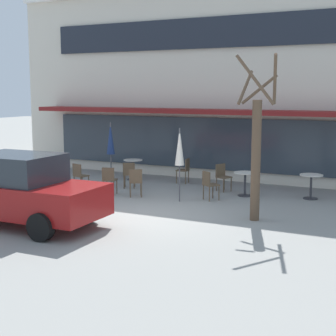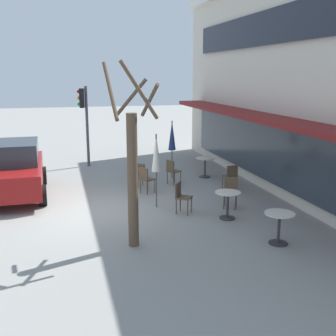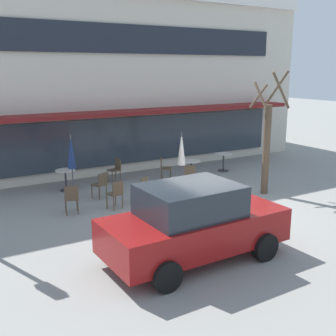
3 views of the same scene
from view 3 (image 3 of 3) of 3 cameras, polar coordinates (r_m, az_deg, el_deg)
The scene contains 16 objects.
ground_plane at distance 12.76m, azimuth 6.26°, elevation -6.12°, with size 80.00×80.00×0.00m, color gray.
building_facade at distance 20.87m, azimuth -10.37°, elevation 11.72°, with size 18.18×9.10×7.43m.
cafe_table_near_wall at distance 16.32m, azimuth 3.15°, elevation 0.16°, with size 0.70×0.70×0.76m.
cafe_table_streetside at distance 17.81m, azimuth 7.52°, elevation 1.19°, with size 0.70×0.70×0.76m.
cafe_table_by_tree at distance 15.26m, azimuth -13.70°, elevation -1.14°, with size 0.70×0.70×0.76m.
patio_umbrella_green_folded at distance 13.79m, azimuth -12.97°, elevation 2.11°, with size 0.28×0.28×2.20m.
patio_umbrella_cream_folded at distance 13.93m, azimuth 1.83°, elevation 2.56°, with size 0.28×0.28×2.20m.
cafe_chair_0 at distance 13.45m, azimuth -3.60°, elevation -2.68°, with size 0.55×0.55×0.89m.
cafe_chair_1 at distance 16.23m, azimuth -0.55°, elevation 0.15°, with size 0.54×0.54×0.89m.
cafe_chair_2 at distance 13.01m, azimuth -7.08°, elevation -3.32°, with size 0.49×0.49×0.89m.
cafe_chair_3 at distance 14.12m, azimuth -9.12°, elevation -2.06°, with size 0.53×0.53×0.89m.
cafe_chair_4 at distance 15.02m, azimuth 2.99°, elevation -0.96°, with size 0.56×0.56×0.89m.
cafe_chair_5 at distance 16.11m, azimuth -7.10°, elevation -0.06°, with size 0.44×0.44×0.89m.
cafe_chair_6 at distance 12.78m, azimuth -12.96°, elevation -3.88°, with size 0.48×0.48×0.89m.
parked_sedan at distance 9.50m, azimuth 3.48°, elevation -7.39°, with size 4.24×2.10×1.76m.
street_tree at distance 14.64m, azimuth 13.26°, elevation 3.55°, with size 1.09×1.11×4.18m.
Camera 3 is at (-7.26, -9.59, 4.24)m, focal length 45.00 mm.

